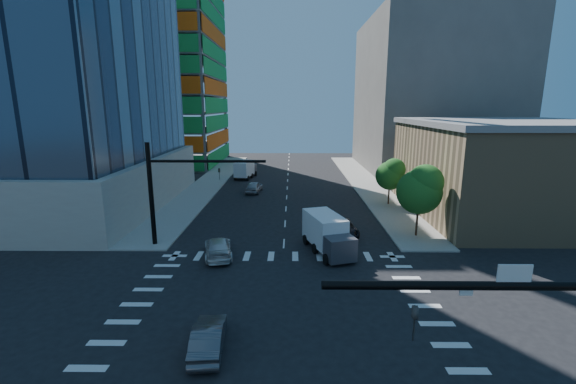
{
  "coord_description": "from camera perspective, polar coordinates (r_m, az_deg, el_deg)",
  "views": [
    {
      "loc": [
        0.71,
        -20.83,
        12.15
      ],
      "look_at": [
        0.41,
        8.0,
        5.67
      ],
      "focal_mm": 24.0,
      "sensor_mm": 36.0,
      "label": 1
    }
  ],
  "objects": [
    {
      "name": "bg_building_ne",
      "position": [
        80.27,
        20.27,
        13.22
      ],
      "size": [
        24.0,
        30.0,
        28.0
      ],
      "primitive_type": "cube",
      "color": "#5F5956",
      "rests_on": "ground"
    },
    {
      "name": "car_nb_far",
      "position": [
        37.55,
        8.19,
        -5.24
      ],
      "size": [
        2.8,
        5.18,
        1.38
      ],
      "primitive_type": "imported",
      "rotation": [
        0.0,
        0.0,
        0.11
      ],
      "color": "black",
      "rests_on": "ground"
    },
    {
      "name": "signal_mast_nw",
      "position": [
        34.7,
        -17.4,
        1.01
      ],
      "size": [
        10.2,
        0.4,
        9.0
      ],
      "color": "black",
      "rests_on": "sidewalk_nw"
    },
    {
      "name": "car_sb_near",
      "position": [
        32.47,
        -10.32,
        -8.09
      ],
      "size": [
        3.2,
        5.59,
        1.52
      ],
      "primitive_type": "imported",
      "rotation": [
        0.0,
        0.0,
        3.35
      ],
      "color": "silver",
      "rests_on": "ground"
    },
    {
      "name": "construction_building",
      "position": [
        88.29,
        -19.2,
        20.11
      ],
      "size": [
        25.16,
        34.5,
        70.6
      ],
      "color": "slate",
      "rests_on": "ground"
    },
    {
      "name": "box_truck_near",
      "position": [
        32.59,
        6.05,
        -6.71
      ],
      "size": [
        4.22,
        6.44,
        3.12
      ],
      "rotation": [
        0.0,
        0.0,
        0.31
      ],
      "color": "black",
      "rests_on": "ground"
    },
    {
      "name": "sidewalk_ne",
      "position": [
        63.12,
        11.35,
        1.38
      ],
      "size": [
        5.0,
        60.0,
        0.15
      ],
      "primitive_type": "cube",
      "color": "gray",
      "rests_on": "ground"
    },
    {
      "name": "ground",
      "position": [
        24.12,
        -1.24,
        -17.59
      ],
      "size": [
        160.0,
        160.0,
        0.0
      ],
      "primitive_type": "plane",
      "color": "black",
      "rests_on": "ground"
    },
    {
      "name": "car_sb_cross",
      "position": [
        21.16,
        -11.69,
        -20.34
      ],
      "size": [
        1.88,
        4.45,
        1.43
      ],
      "primitive_type": "imported",
      "rotation": [
        0.0,
        0.0,
        3.23
      ],
      "color": "#4D4C51",
      "rests_on": "ground"
    },
    {
      "name": "tree_south",
      "position": [
        37.47,
        19.13,
        0.46
      ],
      "size": [
        4.16,
        4.16,
        6.82
      ],
      "color": "#382316",
      "rests_on": "sidewalk_ne"
    },
    {
      "name": "sidewalk_nw",
      "position": [
        63.4,
        -11.45,
        1.43
      ],
      "size": [
        5.0,
        60.0,
        0.15
      ],
      "primitive_type": "cube",
      "color": "gray",
      "rests_on": "ground"
    },
    {
      "name": "commercial_building",
      "position": [
        49.71,
        29.89,
        3.07
      ],
      "size": [
        20.5,
        22.5,
        10.6
      ],
      "color": "#9E835B",
      "rests_on": "ground"
    },
    {
      "name": "car_sb_mid",
      "position": [
        55.25,
        -5.06,
        0.76
      ],
      "size": [
        2.43,
        4.89,
        1.6
      ],
      "primitive_type": "imported",
      "rotation": [
        0.0,
        0.0,
        3.03
      ],
      "color": "#98999F",
      "rests_on": "ground"
    },
    {
      "name": "road_markings",
      "position": [
        24.12,
        -1.24,
        -17.58
      ],
      "size": [
        20.0,
        20.0,
        0.01
      ],
      "primitive_type": "cube",
      "color": "silver",
      "rests_on": "ground"
    },
    {
      "name": "tree_north",
      "position": [
        48.98,
        15.05,
        2.63
      ],
      "size": [
        3.54,
        3.52,
        5.78
      ],
      "color": "#382316",
      "rests_on": "sidewalk_ne"
    },
    {
      "name": "box_truck_far",
      "position": [
        66.53,
        -6.24,
        3.22
      ],
      "size": [
        3.46,
        6.05,
        2.99
      ],
      "rotation": [
        0.0,
        0.0,
        2.95
      ],
      "color": "black",
      "rests_on": "ground"
    }
  ]
}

